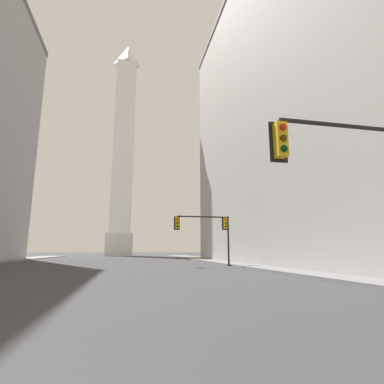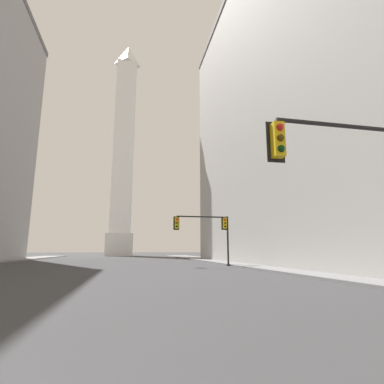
# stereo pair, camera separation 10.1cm
# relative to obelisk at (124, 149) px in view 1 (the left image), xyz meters

# --- Properties ---
(sidewalk_right) EXTENTS (5.00, 97.73, 0.15)m
(sidewalk_right) POSITION_rel_obelisk_xyz_m (14.84, -52.12, -29.63)
(sidewalk_right) COLOR slate
(sidewalk_right) RESTS_ON ground_plane
(building_right) EXTENTS (29.13, 46.79, 37.21)m
(building_right) POSITION_rel_obelisk_xyz_m (29.09, -55.21, -11.09)
(building_right) COLOR #B2AFAA
(building_right) RESTS_ON ground_plane
(obelisk) EXTENTS (7.01, 7.01, 62.24)m
(obelisk) POSITION_rel_obelisk_xyz_m (0.00, 0.00, 0.00)
(obelisk) COLOR silver
(obelisk) RESTS_ON ground_plane
(traffic_light_near_right) EXTENTS (5.98, 0.51, 5.62)m
(traffic_light_near_right) POSITION_rel_obelisk_xyz_m (10.38, -75.29, -25.39)
(traffic_light_near_right) COLOR black
(traffic_light_near_right) RESTS_ON ground_plane
(traffic_light_mid_right) EXTENTS (5.70, 0.50, 4.89)m
(traffic_light_mid_right) POSITION_rel_obelisk_xyz_m (10.27, -54.29, -25.96)
(traffic_light_mid_right) COLOR black
(traffic_light_mid_right) RESTS_ON ground_plane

